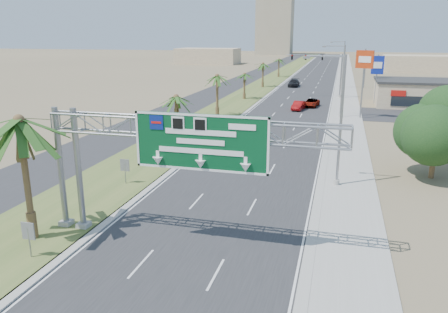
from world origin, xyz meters
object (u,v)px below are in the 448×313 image
car_left_lane (253,130)px  sign_gantry (175,138)px  car_far (294,83)px  pole_sign_blue (377,67)px  car_mid_lane (298,106)px  car_right_lane (311,103)px  palm_near (19,121)px  store_building (434,94)px  pole_sign_red_far (366,59)px  pole_sign_red_near (364,64)px  signal_mast (330,71)px

car_left_lane → sign_gantry: bearing=-94.7°
car_far → pole_sign_blue: size_ratio=0.68×
car_mid_lane → car_right_lane: 4.10m
palm_near → store_building: (31.20, 58.00, -4.93)m
car_left_lane → pole_sign_red_far: (14.17, 53.27, 5.42)m
palm_near → store_building: size_ratio=0.46×
sign_gantry → pole_sign_red_far: bearing=80.6°
palm_near → car_far: 80.72m
palm_near → car_right_lane: size_ratio=1.81×
store_building → car_mid_lane: store_building is taller
sign_gantry → pole_sign_blue: size_ratio=2.06×
car_far → pole_sign_red_far: pole_sign_red_far is taller
car_left_lane → pole_sign_red_near: pole_sign_red_near is taller
signal_mast → pole_sign_blue: 9.40m
pole_sign_blue → pole_sign_red_far: pole_sign_blue is taller
sign_gantry → pole_sign_red_near: 43.65m
car_far → signal_mast: bearing=-63.4°
pole_sign_red_near → signal_mast: bearing=104.2°
palm_near → car_far: (6.23, 80.25, -6.13)m
sign_gantry → car_right_lane: sign_gantry is taller
signal_mast → pole_sign_blue: pole_sign_blue is taller
sign_gantry → car_left_lane: size_ratio=3.48×
palm_near → car_far: palm_near is taller
signal_mast → car_far: bearing=116.6°
signal_mast → store_building: signal_mast is taller
palm_near → signal_mast: bearing=77.3°
sign_gantry → signal_mast: size_ratio=1.63×
car_left_lane → pole_sign_blue: size_ratio=0.59×
car_far → pole_sign_red_near: bearing=-70.0°
palm_near → pole_sign_blue: (22.20, 58.92, -0.84)m
sign_gantry → store_building: bearing=67.6°
sign_gantry → pole_sign_blue: (14.06, 56.99, 0.03)m
pole_sign_blue → signal_mast: bearing=147.1°
car_mid_lane → pole_sign_red_far: bearing=78.4°
car_mid_lane → pole_sign_red_far: pole_sign_red_far is taller
car_left_lane → car_far: (-0.97, 51.62, -0.02)m
car_far → pole_sign_red_near: (13.16, -36.17, 6.72)m
store_building → signal_mast: bearing=160.5°
sign_gantry → car_right_lane: size_ratio=3.63×
store_building → car_left_lane: (-24.00, -29.37, -1.18)m
store_building → car_left_lane: bearing=-129.3°
signal_mast → car_right_lane: 12.43m
pole_sign_red_far → store_building: bearing=-67.6°
palm_near → pole_sign_blue: 62.97m
car_right_lane → palm_near: bearing=-95.6°
pole_sign_blue → car_mid_lane: bearing=-139.5°
signal_mast → car_mid_lane: signal_mast is taller
car_mid_lane → car_right_lane: bearing=72.1°
palm_near → pole_sign_red_near: bearing=66.2°
car_left_lane → pole_sign_blue: bearing=56.9°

